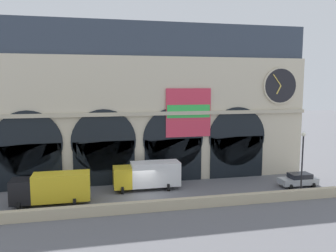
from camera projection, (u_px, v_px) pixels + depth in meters
ground_plane at (146, 196)px, 36.11m from camera, size 200.00×200.00×0.00m
quay_parapet_wall at (153, 206)px, 31.86m from camera, size 90.00×0.70×1.00m
station_building at (137, 105)px, 42.03m from camera, size 43.24×4.96×19.26m
box_truck_midwest at (52, 188)px, 33.51m from camera, size 7.50×2.91×3.12m
box_truck_center at (148, 175)px, 38.34m from camera, size 7.50×2.91×3.12m
car_east at (298, 180)px, 39.52m from camera, size 4.40×2.22×1.55m
street_lamp_quayside at (303, 156)px, 35.59m from camera, size 0.44×0.44×6.90m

